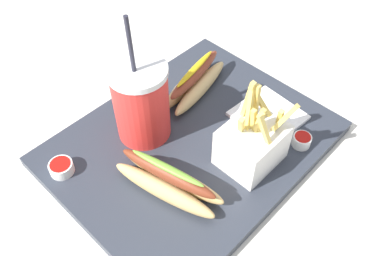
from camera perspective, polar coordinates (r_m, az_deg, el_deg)
name	(u,v)px	position (r m, az deg, el deg)	size (l,w,h in m)	color
ground_plane	(192,150)	(0.72, 0.00, -3.14)	(2.40, 2.40, 0.02)	silver
food_tray	(192,143)	(0.71, 0.00, -2.14)	(0.45, 0.36, 0.02)	#2D333D
soda_cup	(141,102)	(0.67, -7.09, 3.63)	(0.09, 0.09, 0.23)	red
fries_basket	(252,143)	(0.65, 8.37, -2.12)	(0.10, 0.09, 0.15)	white
hot_dog_1	(168,181)	(0.62, -3.34, -7.33)	(0.09, 0.19, 0.06)	tan
hot_dog_2	(195,82)	(0.77, 0.39, 6.47)	(0.18, 0.08, 0.06)	#DBB775
ketchup_cup_1	(302,140)	(0.71, 15.03, -1.64)	(0.03, 0.03, 0.02)	white
ketchup_cup_2	(61,167)	(0.68, -17.74, -5.22)	(0.04, 0.04, 0.02)	white
napkin_stack	(268,116)	(0.75, 10.53, 1.71)	(0.11, 0.11, 0.01)	white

